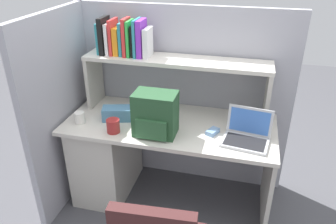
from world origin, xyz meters
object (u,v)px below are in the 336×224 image
at_px(snack_canister, 113,126).
at_px(backpack, 155,115).
at_px(tissue_box, 117,113).
at_px(paper_cup, 80,118).
at_px(computer_mouse, 213,132).
at_px(laptop, 247,134).

bearing_deg(snack_canister, backpack, 10.45).
bearing_deg(tissue_box, backpack, -37.16).
distance_m(paper_cup, snack_canister, 0.31).
distance_m(backpack, computer_mouse, 0.44).
height_order(paper_cup, tissue_box, tissue_box).
xyz_separation_m(laptop, computer_mouse, (-0.24, 0.04, -0.03)).
bearing_deg(paper_cup, computer_mouse, 4.98).
xyz_separation_m(backpack, paper_cup, (-0.61, 0.01, -0.11)).
xyz_separation_m(laptop, snack_canister, (-0.94, -0.12, -0.00)).
distance_m(paper_cup, tissue_box, 0.28).
relative_size(laptop, tissue_box, 1.55).
distance_m(laptop, backpack, 0.65).
bearing_deg(snack_canister, laptop, 6.96).
xyz_separation_m(computer_mouse, snack_canister, (-0.71, -0.15, 0.03)).
bearing_deg(tissue_box, laptop, -20.53).
relative_size(laptop, computer_mouse, 3.28).
distance_m(computer_mouse, tissue_box, 0.76).
bearing_deg(paper_cup, snack_canister, -12.45).
bearing_deg(snack_canister, paper_cup, 167.55).
distance_m(tissue_box, snack_canister, 0.20).
bearing_deg(computer_mouse, snack_canister, -142.52).
xyz_separation_m(laptop, paper_cup, (-1.25, -0.05, -0.01)).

